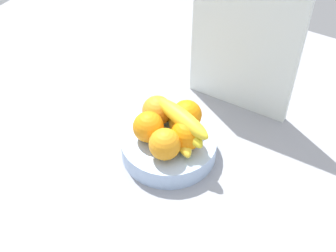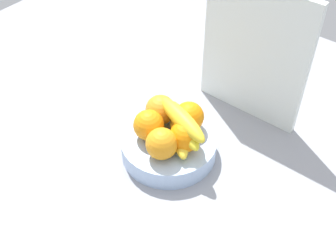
# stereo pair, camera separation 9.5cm
# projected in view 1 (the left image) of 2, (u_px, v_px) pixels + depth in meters

# --- Properties ---
(ground_plane) EXTENTS (1.80, 1.40, 0.03)m
(ground_plane) POSITION_uv_depth(u_px,v_px,m) (172.00, 153.00, 1.10)
(ground_plane) COLOR gray
(fruit_bowl) EXTENTS (0.23, 0.23, 0.05)m
(fruit_bowl) POSITION_uv_depth(u_px,v_px,m) (168.00, 145.00, 1.06)
(fruit_bowl) COLOR #A7C2E7
(fruit_bowl) RESTS_ON ground_plane
(orange_front_left) EXTENTS (0.07, 0.07, 0.07)m
(orange_front_left) POSITION_uv_depth(u_px,v_px,m) (148.00, 127.00, 1.02)
(orange_front_left) COLOR orange
(orange_front_left) RESTS_ON fruit_bowl
(orange_front_right) EXTENTS (0.07, 0.07, 0.07)m
(orange_front_right) POSITION_uv_depth(u_px,v_px,m) (165.00, 144.00, 0.98)
(orange_front_right) COLOR orange
(orange_front_right) RESTS_ON fruit_bowl
(orange_center) EXTENTS (0.07, 0.07, 0.07)m
(orange_center) POSITION_uv_depth(u_px,v_px,m) (187.00, 135.00, 1.00)
(orange_center) COLOR orange
(orange_center) RESTS_ON fruit_bowl
(orange_back_left) EXTENTS (0.07, 0.07, 0.07)m
(orange_back_left) POSITION_uv_depth(u_px,v_px,m) (187.00, 115.00, 1.05)
(orange_back_left) COLOR orange
(orange_back_left) RESTS_ON fruit_bowl
(orange_back_right) EXTENTS (0.07, 0.07, 0.07)m
(orange_back_right) POSITION_uv_depth(u_px,v_px,m) (157.00, 111.00, 1.06)
(orange_back_right) COLOR orange
(orange_back_right) RESTS_ON fruit_bowl
(banana_bunch) EXTENTS (0.17, 0.15, 0.08)m
(banana_bunch) POSITION_uv_depth(u_px,v_px,m) (181.00, 124.00, 1.01)
(banana_bunch) COLOR yellow
(banana_bunch) RESTS_ON fruit_bowl
(cutting_board) EXTENTS (0.28, 0.02, 0.36)m
(cutting_board) POSITION_uv_depth(u_px,v_px,m) (243.00, 48.00, 1.08)
(cutting_board) COLOR white
(cutting_board) RESTS_ON ground_plane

